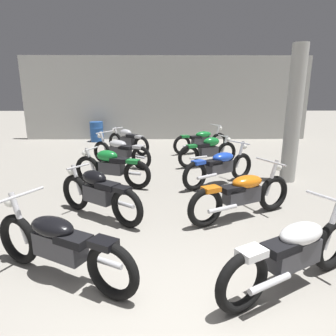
# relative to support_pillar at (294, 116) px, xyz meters

# --- Properties ---
(back_wall) EXTENTS (12.57, 0.24, 3.60)m
(back_wall) POSITION_rel_support_pillar_xyz_m (-2.96, 6.53, 0.20)
(back_wall) COLOR #B2B2AD
(back_wall) RESTS_ON ground
(support_pillar) EXTENTS (0.36, 0.36, 3.20)m
(support_pillar) POSITION_rel_support_pillar_xyz_m (0.00, 0.00, 0.00)
(support_pillar) COLOR #B2B2AD
(support_pillar) RESTS_ON ground
(motorcycle_left_row_0) EXTENTS (1.96, 1.16, 0.97)m
(motorcycle_left_row_0) POSITION_rel_support_pillar_xyz_m (-4.26, -3.91, -1.15)
(motorcycle_left_row_0) COLOR black
(motorcycle_left_row_0) RESTS_ON ground
(motorcycle_left_row_1) EXTENTS (1.66, 1.24, 0.88)m
(motorcycle_left_row_1) POSITION_rel_support_pillar_xyz_m (-4.18, -2.15, -1.14)
(motorcycle_left_row_1) COLOR black
(motorcycle_left_row_1) RESTS_ON ground
(motorcycle_left_row_2) EXTENTS (1.89, 0.80, 0.88)m
(motorcycle_left_row_2) POSITION_rel_support_pillar_xyz_m (-4.27, -0.35, -1.14)
(motorcycle_left_row_2) COLOR black
(motorcycle_left_row_2) RESTS_ON ground
(motorcycle_left_row_3) EXTENTS (1.88, 1.27, 0.97)m
(motorcycle_left_row_3) POSITION_rel_support_pillar_xyz_m (-4.33, 1.54, -1.15)
(motorcycle_left_row_3) COLOR black
(motorcycle_left_row_3) RESTS_ON ground
(motorcycle_left_row_4) EXTENTS (1.60, 1.33, 0.88)m
(motorcycle_left_row_4) POSITION_rel_support_pillar_xyz_m (-4.33, 3.36, -1.14)
(motorcycle_left_row_4) COLOR black
(motorcycle_left_row_4) RESTS_ON ground
(motorcycle_right_row_0) EXTENTS (1.95, 1.18, 0.97)m
(motorcycle_right_row_0) POSITION_rel_support_pillar_xyz_m (-1.60, -4.11, -1.15)
(motorcycle_right_row_0) COLOR black
(motorcycle_right_row_0) RESTS_ON ground
(motorcycle_right_row_1) EXTENTS (1.99, 1.11, 0.97)m
(motorcycle_right_row_1) POSITION_rel_support_pillar_xyz_m (-1.69, -2.20, -1.15)
(motorcycle_right_row_1) COLOR black
(motorcycle_right_row_1) RESTS_ON ground
(motorcycle_right_row_2) EXTENTS (1.86, 1.30, 0.97)m
(motorcycle_right_row_2) POSITION_rel_support_pillar_xyz_m (-1.73, -0.28, -1.15)
(motorcycle_right_row_2) COLOR black
(motorcycle_right_row_2) RESTS_ON ground
(motorcycle_right_row_3) EXTENTS (1.84, 0.91, 0.88)m
(motorcycle_right_row_3) POSITION_rel_support_pillar_xyz_m (-1.75, 1.52, -1.14)
(motorcycle_right_row_3) COLOR black
(motorcycle_right_row_3) RESTS_ON ground
(motorcycle_right_row_4) EXTENTS (2.02, 1.07, 0.97)m
(motorcycle_right_row_4) POSITION_rel_support_pillar_xyz_m (-1.74, 3.39, -1.15)
(motorcycle_right_row_4) COLOR black
(motorcycle_right_row_4) RESTS_ON ground
(oil_drum) EXTENTS (0.59, 0.59, 0.85)m
(oil_drum) POSITION_rel_support_pillar_xyz_m (-5.96, 5.86, -1.18)
(oil_drum) COLOR #23519E
(oil_drum) RESTS_ON ground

